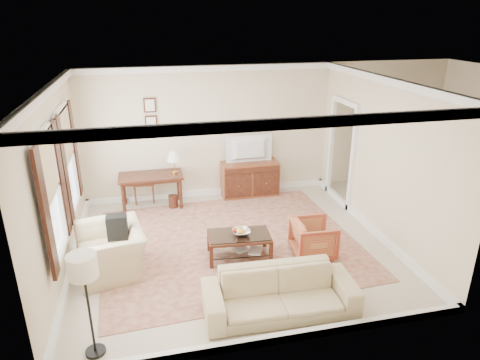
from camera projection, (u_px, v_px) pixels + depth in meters
name	position (u px, v px, depth m)	size (l,w,h in m)	color
room_shell	(232.00, 110.00, 6.75)	(5.51, 5.01, 2.91)	beige
annex_bedroom	(419.00, 185.00, 9.50)	(3.00, 2.70, 2.90)	beige
window_front	(51.00, 196.00, 5.88)	(0.12, 1.56, 1.80)	#CCB284
window_rear	(68.00, 160.00, 7.33)	(0.12, 1.56, 1.80)	#CCB284
doorway	(341.00, 154.00, 9.18)	(0.10, 1.12, 2.25)	white
rug	(229.00, 242.00, 7.78)	(4.48, 3.84, 0.01)	maroon
writing_desk	(151.00, 180.00, 9.02)	(1.33, 0.67, 0.73)	#512517
desk_chair	(143.00, 179.00, 9.34)	(0.45, 0.45, 1.05)	brown
desk_lamp	(174.00, 162.00, 9.00)	(0.32, 0.32, 0.50)	silver
framed_prints	(150.00, 114.00, 8.93)	(0.25, 0.04, 0.68)	#512517
sideboard	(250.00, 179.00, 9.70)	(1.28, 0.49, 0.79)	brown
tv	(250.00, 141.00, 9.36)	(0.99, 0.57, 0.13)	black
coffee_table	(239.00, 240.00, 7.19)	(1.09, 0.70, 0.44)	#512517
fruit_bowl	(241.00, 231.00, 7.14)	(0.42, 0.42, 0.10)	silver
book_a	(234.00, 249.00, 7.21)	(0.28, 0.04, 0.38)	brown
book_b	(249.00, 250.00, 7.21)	(0.28, 0.03, 0.38)	brown
striped_armchair	(313.00, 237.00, 7.27)	(0.68, 0.64, 0.70)	#993321
club_armchair	(110.00, 243.00, 6.75)	(1.15, 0.75, 1.00)	tan
backpack	(117.00, 225.00, 6.78)	(0.32, 0.22, 0.40)	black
sofa	(280.00, 287.00, 5.83)	(2.10, 0.61, 0.82)	tan
floor_lamp	(84.00, 274.00, 4.84)	(0.34, 0.34, 1.38)	black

